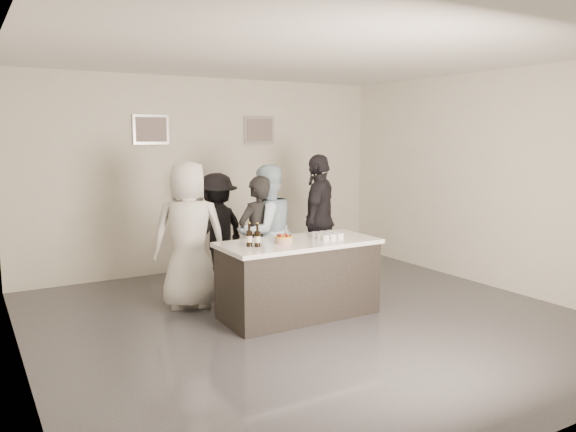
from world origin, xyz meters
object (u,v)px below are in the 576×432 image
at_px(person_main_black, 258,239).
at_px(cake, 284,240).
at_px(person_guest_left, 189,235).
at_px(person_main_blue, 266,232).
at_px(person_guest_right, 319,219).
at_px(person_guest_back, 217,230).
at_px(beer_bottle_a, 249,235).
at_px(bar_counter, 299,278).
at_px(beer_bottle_b, 257,235).

bearing_deg(person_main_black, cake, 69.65).
bearing_deg(person_guest_left, person_main_blue, -167.82).
relative_size(person_main_blue, person_guest_right, 0.94).
relative_size(person_guest_right, person_guest_back, 1.16).
bearing_deg(person_main_blue, person_main_black, 12.72).
xyz_separation_m(cake, beer_bottle_a, (-0.43, 0.02, 0.09)).
relative_size(person_main_black, person_main_blue, 0.92).
distance_m(bar_counter, beer_bottle_a, 0.87).
bearing_deg(beer_bottle_a, person_guest_left, 108.75).
xyz_separation_m(beer_bottle_a, person_guest_back, (0.36, 1.76, -0.23)).
height_order(cake, person_main_black, person_main_black).
relative_size(beer_bottle_a, person_main_blue, 0.15).
height_order(beer_bottle_a, person_guest_right, person_guest_right).
bearing_deg(person_main_black, person_main_blue, -171.04).
xyz_separation_m(bar_counter, person_guest_right, (1.05, 1.15, 0.48)).
bearing_deg(bar_counter, cake, -172.79).
bearing_deg(beer_bottle_a, person_main_black, 57.14).
xyz_separation_m(person_main_black, person_guest_right, (1.18, 0.37, 0.12)).
bearing_deg(cake, person_guest_back, 92.04).
relative_size(cake, person_main_black, 0.13).
height_order(bar_counter, beer_bottle_b, beer_bottle_b).
bearing_deg(bar_counter, beer_bottle_b, -172.66).
height_order(cake, person_main_blue, person_main_blue).
distance_m(beer_bottle_a, person_guest_left, 1.04).
distance_m(bar_counter, cake, 0.54).
bearing_deg(bar_counter, person_main_black, 99.55).
bearing_deg(beer_bottle_b, person_guest_back, 80.81).
bearing_deg(person_main_blue, person_guest_right, -174.17).
bearing_deg(person_guest_right, cake, 0.61).
bearing_deg(cake, person_main_blue, 74.43).
xyz_separation_m(bar_counter, person_guest_left, (-0.98, 0.97, 0.46)).
relative_size(cake, beer_bottle_a, 0.80).
relative_size(beer_bottle_b, person_guest_right, 0.14).
xyz_separation_m(beer_bottle_a, person_main_blue, (0.67, 0.86, -0.16)).
bearing_deg(cake, beer_bottle_b, -172.58).
bearing_deg(person_guest_back, beer_bottle_a, 52.94).
bearing_deg(beer_bottle_a, person_main_blue, 52.09).
xyz_separation_m(person_guest_right, person_guest_back, (-1.33, 0.60, -0.13)).
distance_m(person_main_black, person_guest_right, 1.24).
height_order(person_main_blue, person_guest_right, person_guest_right).
bearing_deg(beer_bottle_b, beer_bottle_a, 136.19).
relative_size(bar_counter, beer_bottle_b, 7.15).
height_order(person_main_black, person_guest_back, person_main_black).
relative_size(beer_bottle_a, person_guest_back, 0.16).
bearing_deg(person_guest_left, person_guest_right, -156.01).
bearing_deg(person_guest_left, person_main_black, -173.51).
relative_size(cake, person_guest_right, 0.11).
distance_m(beer_bottle_b, person_guest_right, 2.04).
distance_m(person_main_blue, person_guest_right, 1.07).
height_order(person_guest_left, person_guest_right, person_guest_right).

